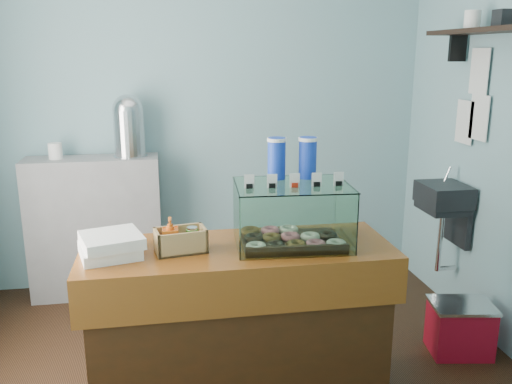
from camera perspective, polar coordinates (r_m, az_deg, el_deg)
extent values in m
plane|color=black|center=(3.43, -2.40, -18.57)|extent=(3.50, 3.50, 0.00)
cube|color=#7FB0BA|center=(4.39, -5.20, 8.26)|extent=(3.50, 0.04, 2.80)
cube|color=#7FB0BA|center=(1.48, 4.71, -4.14)|extent=(3.50, 0.04, 2.80)
cube|color=black|center=(4.04, 19.17, -0.26)|extent=(0.30, 0.35, 0.15)
cube|color=black|center=(4.15, 20.52, -2.85)|extent=(0.04, 0.30, 0.35)
cylinder|color=silver|center=(4.13, 19.50, 1.74)|extent=(0.02, 0.02, 0.12)
cylinder|color=silver|center=(4.13, 18.77, -4.96)|extent=(0.04, 0.04, 0.45)
cube|color=black|center=(3.72, 22.87, 15.38)|extent=(0.25, 1.00, 0.03)
cube|color=black|center=(4.09, 20.46, 14.00)|extent=(0.12, 0.03, 0.18)
cube|color=white|center=(3.93, 22.43, 7.25)|extent=(0.01, 0.21, 0.30)
cube|color=white|center=(4.08, 21.10, 6.89)|extent=(0.01, 0.21, 0.30)
cube|color=white|center=(3.95, 22.46, 11.66)|extent=(0.01, 0.21, 0.30)
cube|color=#3B1D0B|center=(3.00, -1.84, -14.42)|extent=(1.50, 0.56, 0.84)
cube|color=#4C1F0A|center=(2.81, -1.92, -6.37)|extent=(1.60, 0.60, 0.06)
cube|color=#4C1F0A|center=(2.61, -1.02, -11.00)|extent=(1.60, 0.04, 0.18)
cube|color=gray|center=(4.41, -16.49, -3.56)|extent=(1.00, 0.32, 1.10)
cube|color=#371F10|center=(2.85, 3.75, -5.24)|extent=(0.54, 0.40, 0.02)
torus|color=beige|center=(2.70, 0.05, -5.74)|extent=(0.10, 0.10, 0.03)
torus|color=black|center=(2.71, 2.14, -5.66)|extent=(0.10, 0.10, 0.03)
torus|color=brown|center=(2.73, 4.21, -5.57)|extent=(0.10, 0.10, 0.03)
torus|color=#D36377|center=(2.75, 6.25, -5.48)|extent=(0.10, 0.10, 0.03)
torus|color=beige|center=(2.77, 8.26, -5.38)|extent=(0.10, 0.10, 0.03)
torus|color=black|center=(2.82, -0.22, -4.88)|extent=(0.10, 0.10, 0.03)
torus|color=brown|center=(2.83, 1.78, -4.81)|extent=(0.10, 0.10, 0.03)
torus|color=#D36377|center=(2.84, 3.76, -4.73)|extent=(0.10, 0.10, 0.03)
torus|color=beige|center=(2.86, 5.72, -4.64)|extent=(0.10, 0.10, 0.03)
torus|color=black|center=(2.88, 7.66, -4.55)|extent=(0.10, 0.10, 0.03)
torus|color=brown|center=(2.93, -0.48, -4.09)|extent=(0.10, 0.10, 0.03)
torus|color=#D36377|center=(2.94, 1.45, -4.02)|extent=(0.10, 0.10, 0.03)
torus|color=beige|center=(2.96, 3.35, -3.95)|extent=(0.10, 0.10, 0.03)
cube|color=white|center=(2.61, 4.59, -3.74)|extent=(0.57, 0.04, 0.31)
cube|color=white|center=(3.00, 3.12, -1.28)|extent=(0.57, 0.04, 0.31)
cube|color=white|center=(2.77, -2.05, -2.61)|extent=(0.03, 0.42, 0.31)
cube|color=white|center=(2.87, 9.46, -2.21)|extent=(0.03, 0.42, 0.31)
cube|color=white|center=(2.76, 3.86, 0.74)|extent=(0.61, 0.47, 0.01)
cube|color=white|center=(2.68, -0.73, 1.15)|extent=(0.05, 0.01, 0.07)
cube|color=black|center=(2.68, -0.73, 0.68)|extent=(0.03, 0.02, 0.02)
cube|color=white|center=(2.69, 1.68, 1.21)|extent=(0.05, 0.01, 0.07)
cube|color=black|center=(2.70, 1.67, 0.74)|extent=(0.03, 0.02, 0.02)
cube|color=white|center=(2.71, 4.06, 1.27)|extent=(0.05, 0.01, 0.07)
cube|color=#AE210D|center=(2.71, 4.05, 0.80)|extent=(0.03, 0.02, 0.02)
cube|color=white|center=(2.73, 6.40, 1.33)|extent=(0.05, 0.01, 0.07)
cube|color=black|center=(2.74, 6.39, 0.86)|extent=(0.03, 0.02, 0.02)
cube|color=white|center=(2.76, 8.70, 1.38)|extent=(0.05, 0.01, 0.07)
cube|color=black|center=(2.76, 8.68, 0.91)|extent=(0.03, 0.02, 0.02)
cylinder|color=#163AC1|center=(2.86, 2.18, 3.56)|extent=(0.09, 0.09, 0.22)
cylinder|color=white|center=(2.85, 2.20, 5.54)|extent=(0.10, 0.10, 0.02)
cylinder|color=#163AC1|center=(2.89, 5.46, 3.61)|extent=(0.09, 0.09, 0.22)
cylinder|color=white|center=(2.88, 5.51, 5.57)|extent=(0.10, 0.10, 0.02)
cube|color=tan|center=(2.76, -7.90, -6.12)|extent=(0.27, 0.19, 0.01)
cube|color=tan|center=(2.68, -7.64, -5.53)|extent=(0.25, 0.05, 0.12)
cube|color=tan|center=(2.81, -8.22, -4.62)|extent=(0.25, 0.05, 0.12)
cube|color=tan|center=(2.72, -10.38, -5.31)|extent=(0.04, 0.15, 0.12)
cube|color=tan|center=(2.77, -5.53, -4.82)|extent=(0.04, 0.15, 0.12)
imported|color=#D35913|center=(2.72, -9.00, -4.42)|extent=(0.09, 0.09, 0.17)
cylinder|color=#397D22|center=(2.75, -6.71, -4.90)|extent=(0.06, 0.06, 0.10)
cylinder|color=silver|center=(2.74, -6.74, -3.82)|extent=(0.05, 0.05, 0.01)
cube|color=white|center=(2.77, -15.13, -5.94)|extent=(0.33, 0.33, 0.06)
cube|color=white|center=(2.75, -14.97, -4.90)|extent=(0.34, 0.34, 0.06)
cylinder|color=silver|center=(4.24, -13.05, 3.70)|extent=(0.26, 0.26, 0.01)
cylinder|color=silver|center=(4.22, -13.19, 6.09)|extent=(0.23, 0.23, 0.35)
sphere|color=silver|center=(4.20, -13.33, 8.44)|extent=(0.23, 0.23, 0.23)
cube|color=#AA0D22|center=(3.79, 20.68, -13.40)|extent=(0.40, 0.33, 0.32)
cube|color=silver|center=(3.71, 20.91, -11.07)|extent=(0.43, 0.35, 0.02)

